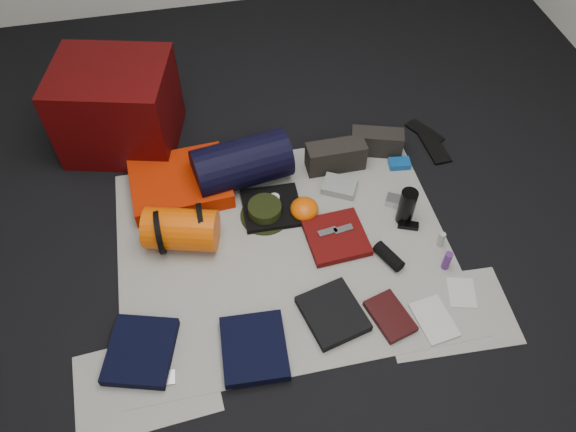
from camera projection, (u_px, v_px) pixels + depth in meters
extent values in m
cube|color=black|center=(284.00, 250.00, 2.76)|extent=(4.50, 4.50, 0.02)
cube|color=#B8B7AA|center=(284.00, 248.00, 2.75)|extent=(1.60, 1.30, 0.01)
cube|color=#B8B7AA|center=(146.00, 383.00, 2.33)|extent=(0.61, 0.44, 0.00)
cube|color=#B8B7AA|center=(448.00, 313.00, 2.53)|extent=(0.60, 0.43, 0.00)
cube|color=#460505|center=(117.00, 107.00, 3.02)|extent=(0.70, 0.63, 0.49)
cube|color=red|center=(180.00, 183.00, 2.95)|extent=(0.53, 0.44, 0.09)
cylinder|color=#E04F03|center=(181.00, 229.00, 2.69)|extent=(0.39, 0.29, 0.20)
cylinder|color=black|center=(160.00, 232.00, 2.67)|extent=(0.02, 0.22, 0.22)
cylinder|color=black|center=(202.00, 225.00, 2.70)|extent=(0.03, 0.22, 0.22)
cylinder|color=black|center=(242.00, 163.00, 2.92)|extent=(0.53, 0.33, 0.26)
cylinder|color=black|center=(265.00, 215.00, 2.87)|extent=(0.26, 0.26, 0.01)
cylinder|color=black|center=(265.00, 210.00, 2.83)|extent=(0.17, 0.17, 0.08)
cube|color=black|center=(336.00, 156.00, 3.02)|extent=(0.32, 0.12, 0.16)
cube|color=black|center=(377.00, 142.00, 3.10)|extent=(0.30, 0.19, 0.14)
cube|color=black|center=(424.00, 132.00, 3.25)|extent=(0.19, 0.24, 0.01)
cube|color=black|center=(434.00, 146.00, 3.18)|extent=(0.11, 0.27, 0.01)
cube|color=black|center=(141.00, 351.00, 2.38)|extent=(0.35, 0.37, 0.05)
cube|color=black|center=(254.00, 348.00, 2.39)|extent=(0.29, 0.33, 0.05)
cube|color=black|center=(333.00, 314.00, 2.50)|extent=(0.30, 0.33, 0.04)
cube|color=black|center=(272.00, 208.00, 2.88)|extent=(0.30, 0.28, 0.03)
cube|color=#560A09|center=(336.00, 237.00, 2.76)|extent=(0.30, 0.30, 0.04)
ellipsoid|color=#E04F03|center=(304.00, 209.00, 2.84)|extent=(0.15, 0.15, 0.09)
cube|color=gray|center=(339.00, 186.00, 2.96)|extent=(0.21, 0.20, 0.04)
cylinder|color=black|center=(407.00, 207.00, 2.77)|extent=(0.09, 0.09, 0.21)
cylinder|color=black|center=(389.00, 256.00, 2.68)|extent=(0.12, 0.17, 0.06)
cube|color=#B8B7BD|center=(397.00, 201.00, 2.90)|extent=(0.13, 0.11, 0.04)
cube|color=#0F4992|center=(399.00, 164.00, 3.07)|extent=(0.12, 0.09, 0.04)
cylinder|color=#522373|center=(447.00, 261.00, 2.63)|extent=(0.04, 0.04, 0.11)
cylinder|color=#A0A49F|center=(441.00, 240.00, 2.72)|extent=(0.04, 0.04, 0.09)
cube|color=black|center=(390.00, 316.00, 2.50)|extent=(0.20, 0.26, 0.03)
cube|color=#BAB9B1|center=(434.00, 320.00, 2.50)|extent=(0.18, 0.24, 0.01)
cube|color=#BAB9B1|center=(462.00, 293.00, 2.59)|extent=(0.16, 0.18, 0.01)
cube|color=black|center=(408.00, 225.00, 2.81)|extent=(0.11, 0.08, 0.03)
cube|color=#B8B7BD|center=(167.00, 378.00, 2.33)|extent=(0.07, 0.07, 0.01)
cylinder|color=silver|center=(275.00, 199.00, 2.88)|extent=(0.05, 0.05, 0.04)
cube|color=#B8B7BD|center=(328.00, 232.00, 2.75)|extent=(0.10, 0.05, 0.01)
cube|color=#B8B7BD|center=(343.00, 229.00, 2.76)|extent=(0.10, 0.05, 0.01)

